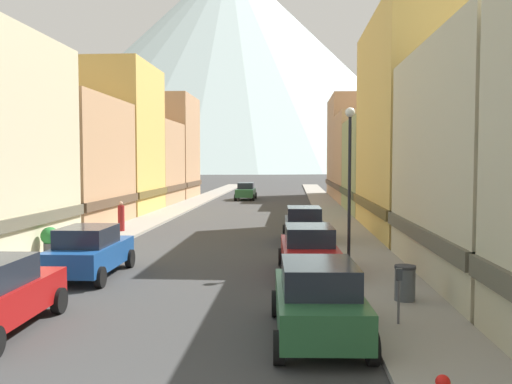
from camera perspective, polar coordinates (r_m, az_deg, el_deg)
name	(u,v)px	position (r m, az deg, el deg)	size (l,w,h in m)	color
sidewalk_left	(169,212)	(42.07, -9.20, -2.15)	(2.50, 100.00, 0.15)	gray
sidewalk_right	(332,213)	(41.11, 8.05, -2.27)	(2.50, 100.00, 0.15)	gray
storefront_left_2	(52,165)	(34.78, -20.77, 2.68)	(7.80, 9.29, 7.87)	tan
storefront_left_3	(96,142)	(43.54, -16.56, 5.12)	(9.12, 8.33, 11.41)	#D8B259
storefront_left_4	(141,165)	(51.19, -12.12, 2.83)	(6.98, 8.38, 7.66)	tan
storefront_left_5	(155,149)	(60.04, -10.66, 4.50)	(8.84, 8.48, 11.10)	tan
storefront_right_2	(431,130)	(31.23, 18.09, 6.28)	(6.99, 12.57, 11.86)	#D8B259
storefront_right_3	(411,168)	(42.82, 16.11, 2.43)	(9.93, 10.25, 7.24)	#8C9966
storefront_right_4	(380,160)	(52.13, 12.99, 3.30)	(8.30, 8.70, 8.55)	tan
storefront_right_5	(358,149)	(61.75, 10.72, 4.51)	(6.49, 10.82, 11.19)	tan
car_left_1	(90,251)	(19.65, -17.22, -6.00)	(2.11, 4.42, 1.78)	#19478C
car_right_0	(318,299)	(12.47, 6.58, -11.22)	(2.24, 4.48, 1.78)	#265933
car_right_1	(309,250)	(19.09, 5.59, -6.14)	(2.23, 4.47, 1.78)	#9E1111
car_right_2	(304,224)	(26.73, 5.08, -3.44)	(2.15, 4.44, 1.78)	black
car_driving_0	(246,191)	(56.31, -1.09, 0.09)	(2.06, 4.40, 1.78)	#265933
parking_meter_near	(399,288)	(13.40, 14.89, -9.78)	(0.14, 0.10, 1.33)	#595960
trash_bin_right	(405,283)	(15.69, 15.50, -9.26)	(0.59, 0.59, 0.98)	#4C5156
potted_plant_0	(50,238)	(24.42, -20.99, -4.61)	(0.76, 0.76, 1.10)	#4C4C51
pedestrian_0	(121,217)	(30.81, -14.09, -2.62)	(0.36, 0.36, 1.65)	maroon
streetlamp_right	(350,162)	(20.33, 9.89, 3.14)	(0.36, 0.36, 5.86)	black
mountain_backdrop	(229,64)	(271.84, -2.83, 13.41)	(211.68, 211.68, 103.86)	silver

